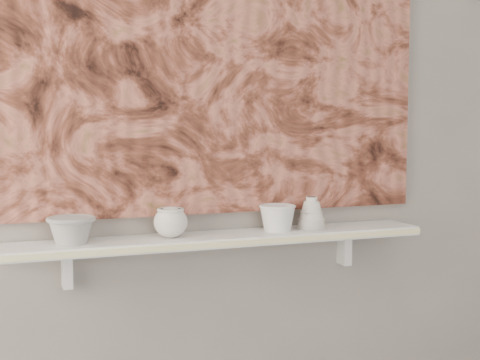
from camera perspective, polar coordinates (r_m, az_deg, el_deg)
name	(u,v)px	position (r m, az deg, el deg)	size (l,w,h in m)	color
wall_back	(213,106)	(2.25, -2.34, 6.34)	(3.60, 3.60, 0.00)	gray
shelf	(222,239)	(2.19, -1.53, -5.04)	(1.40, 0.18, 0.03)	white
shelf_stripe	(232,244)	(2.11, -0.72, -5.46)	(1.40, 0.01, 0.02)	beige
bracket_left	(67,269)	(2.17, -14.55, -7.34)	(0.03, 0.06, 0.12)	white
bracket_right	(344,248)	(2.46, 8.89, -5.75)	(0.03, 0.06, 0.12)	white
painting	(214,48)	(2.25, -2.25, 11.20)	(1.50, 0.03, 1.10)	brown
house_motif	(335,140)	(2.40, 8.13, 3.41)	(0.09, 0.00, 0.08)	black
bowl_grey	(71,230)	(2.08, -14.22, -4.14)	(0.15, 0.15, 0.09)	#9A9A97
cup_cream	(171,222)	(2.13, -5.94, -3.60)	(0.11, 0.11, 0.10)	white
bell_vessel	(311,213)	(2.31, 6.11, -2.80)	(0.10, 0.10, 0.11)	silver
bowl_white	(277,218)	(2.25, 3.22, -3.23)	(0.12, 0.12, 0.09)	white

